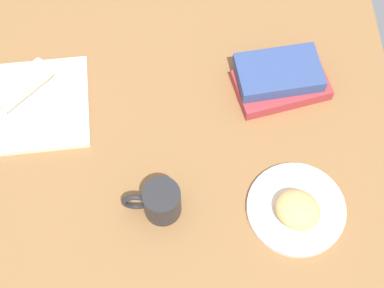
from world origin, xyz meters
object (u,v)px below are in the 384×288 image
(scone_pastry, at_px, (298,210))
(book_stack, at_px, (280,79))
(sauce_cup, at_px, (49,116))
(coffee_mug, at_px, (160,202))
(square_plate, at_px, (37,105))
(breakfast_wrap, at_px, (22,85))
(round_plate, at_px, (296,209))

(scone_pastry, xyz_separation_m, book_stack, (-0.00, -0.33, -0.01))
(scone_pastry, bearing_deg, sauce_cup, -25.56)
(sauce_cup, distance_m, coffee_mug, 0.34)
(square_plate, distance_m, breakfast_wrap, 0.06)
(round_plate, distance_m, square_plate, 0.65)
(sauce_cup, distance_m, breakfast_wrap, 0.10)
(square_plate, relative_size, coffee_mug, 1.93)
(scone_pastry, relative_size, book_stack, 0.41)
(square_plate, relative_size, sauce_cup, 4.70)
(round_plate, bearing_deg, breakfast_wrap, -27.75)
(round_plate, height_order, scone_pastry, scone_pastry)
(sauce_cup, height_order, coffee_mug, coffee_mug)
(square_plate, bearing_deg, round_plate, 153.67)
(scone_pastry, bearing_deg, book_stack, -90.21)
(round_plate, distance_m, scone_pastry, 0.03)
(square_plate, height_order, breakfast_wrap, breakfast_wrap)
(scone_pastry, relative_size, sauce_cup, 1.90)
(scone_pastry, height_order, sauce_cup, scone_pastry)
(book_stack, xyz_separation_m, coffee_mug, (0.29, 0.30, 0.01))
(square_plate, bearing_deg, breakfast_wrap, -49.04)
(round_plate, height_order, square_plate, square_plate)
(square_plate, bearing_deg, scone_pastry, 152.51)
(square_plate, relative_size, breakfast_wrap, 1.73)
(breakfast_wrap, bearing_deg, round_plate, 17.76)
(round_plate, distance_m, sauce_cup, 0.60)
(scone_pastry, xyz_separation_m, square_plate, (0.58, -0.30, -0.03))
(round_plate, bearing_deg, square_plate, -26.33)
(square_plate, distance_m, sauce_cup, 0.06)
(round_plate, height_order, breakfast_wrap, breakfast_wrap)
(round_plate, relative_size, coffee_mug, 1.69)
(square_plate, bearing_deg, sauce_cup, 130.96)
(sauce_cup, xyz_separation_m, breakfast_wrap, (0.07, -0.08, 0.02))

